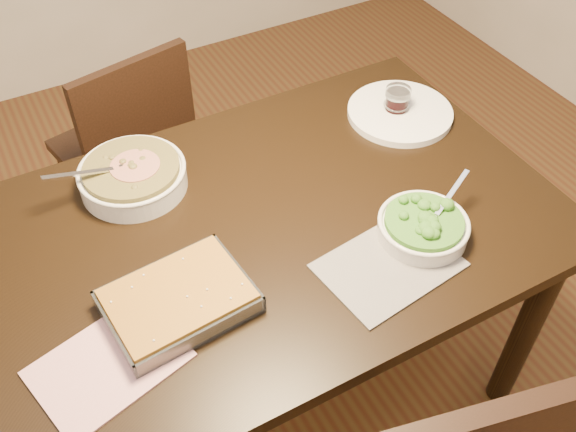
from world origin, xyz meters
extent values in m
plane|color=#4A2515|center=(0.00, 0.00, 0.00)|extent=(4.00, 4.00, 0.00)
cube|color=black|center=(0.00, 0.00, 0.73)|extent=(1.40, 0.90, 0.04)
cube|color=black|center=(0.00, 0.00, 0.66)|extent=(1.26, 0.76, 0.08)
cylinder|color=black|center=(0.62, -0.37, 0.35)|extent=(0.07, 0.07, 0.71)
cylinder|color=black|center=(-0.62, 0.37, 0.35)|extent=(0.07, 0.07, 0.71)
cylinder|color=black|center=(0.62, 0.37, 0.35)|extent=(0.07, 0.07, 0.71)
cube|color=#A9304A|center=(-0.44, -0.20, 0.75)|extent=(0.32, 0.27, 0.01)
cube|color=#25242B|center=(0.18, -0.25, 0.75)|extent=(0.32, 0.25, 0.01)
cube|color=white|center=(0.52, 0.20, 0.75)|extent=(0.12, 0.12, 0.00)
cylinder|color=silver|center=(-0.23, 0.27, 0.78)|extent=(0.26, 0.26, 0.05)
torus|color=silver|center=(-0.23, 0.27, 0.81)|extent=(0.27, 0.27, 0.01)
cylinder|color=#352D0E|center=(-0.23, 0.27, 0.81)|extent=(0.24, 0.24, 0.02)
cube|color=silver|center=(-0.31, 0.26, 0.82)|extent=(0.17, 0.02, 0.05)
cylinder|color=maroon|center=(-0.22, 0.26, 0.82)|extent=(0.12, 0.12, 0.00)
cylinder|color=silver|center=(0.30, -0.21, 0.77)|extent=(0.21, 0.21, 0.04)
torus|color=silver|center=(0.30, -0.21, 0.79)|extent=(0.21, 0.21, 0.01)
cylinder|color=#204C11|center=(0.30, -0.21, 0.80)|extent=(0.18, 0.18, 0.02)
cube|color=silver|center=(0.36, -0.18, 0.81)|extent=(0.13, 0.07, 0.04)
cube|color=silver|center=(-0.27, -0.14, 0.75)|extent=(0.31, 0.24, 0.01)
cube|color=#60380D|center=(-0.27, -0.14, 0.78)|extent=(0.29, 0.22, 0.05)
cube|color=silver|center=(-0.28, -0.03, 0.78)|extent=(0.29, 0.03, 0.04)
cube|color=silver|center=(-0.26, -0.24, 0.78)|extent=(0.29, 0.03, 0.04)
cube|color=silver|center=(-0.13, -0.12, 0.78)|extent=(0.03, 0.22, 0.04)
cube|color=silver|center=(-0.41, -0.15, 0.78)|extent=(0.03, 0.22, 0.04)
cylinder|color=black|center=(0.52, 0.20, 0.78)|extent=(0.06, 0.06, 0.06)
cylinder|color=silver|center=(0.52, 0.20, 0.82)|extent=(0.07, 0.07, 0.02)
cylinder|color=white|center=(0.53, 0.19, 0.76)|extent=(0.30, 0.30, 0.02)
cube|color=black|center=(-0.13, 0.86, 0.40)|extent=(0.47, 0.47, 0.04)
cylinder|color=black|center=(0.00, 1.06, 0.19)|extent=(0.03, 0.03, 0.38)
cylinder|color=black|center=(0.07, 0.74, 0.19)|extent=(0.03, 0.03, 0.38)
cylinder|color=black|center=(-0.33, 0.99, 0.19)|extent=(0.03, 0.03, 0.38)
cylinder|color=black|center=(-0.26, 0.66, 0.19)|extent=(0.03, 0.03, 0.38)
cube|color=black|center=(-0.09, 0.69, 0.63)|extent=(0.39, 0.12, 0.42)
camera|label=1|loc=(-0.45, -0.95, 1.85)|focal=40.00mm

